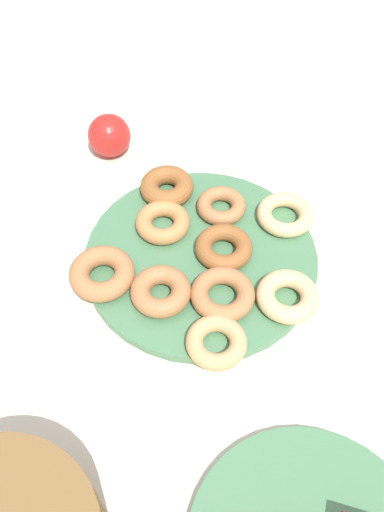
# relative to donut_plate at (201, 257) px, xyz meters

# --- Properties ---
(ground_plane) EXTENTS (2.40, 2.40, 0.00)m
(ground_plane) POSITION_rel_donut_plate_xyz_m (0.00, 0.00, -0.01)
(ground_plane) COLOR beige
(donut_plate) EXTENTS (0.33, 0.33, 0.02)m
(donut_plate) POSITION_rel_donut_plate_xyz_m (0.00, 0.00, 0.00)
(donut_plate) COLOR #4C7F56
(donut_plate) RESTS_ON ground_plane
(donut_0) EXTENTS (0.09, 0.09, 0.02)m
(donut_0) POSITION_rel_donut_plate_xyz_m (-0.09, -0.11, 0.02)
(donut_0) COLOR #EABC84
(donut_0) RESTS_ON donut_plate
(donut_1) EXTENTS (0.11, 0.11, 0.03)m
(donut_1) POSITION_rel_donut_plate_xyz_m (0.02, 0.09, 0.02)
(donut_1) COLOR #B27547
(donut_1) RESTS_ON donut_plate
(donut_2) EXTENTS (0.10, 0.10, 0.02)m
(donut_2) POSITION_rel_donut_plate_xyz_m (0.07, -0.02, 0.02)
(donut_2) COLOR #C6844C
(donut_2) RESTS_ON donut_plate
(donut_3) EXTENTS (0.11, 0.11, 0.02)m
(donut_3) POSITION_rel_donut_plate_xyz_m (0.01, -0.09, 0.02)
(donut_3) COLOR #B27547
(donut_3) RESTS_ON donut_plate
(donut_4) EXTENTS (0.13, 0.13, 0.03)m
(donut_4) POSITION_rel_donut_plate_xyz_m (0.10, 0.10, 0.02)
(donut_4) COLOR #B27547
(donut_4) RESTS_ON donut_plate
(donut_5) EXTENTS (0.11, 0.11, 0.02)m
(donut_5) POSITION_rel_donut_plate_xyz_m (-0.14, 0.02, 0.02)
(donut_5) COLOR #EABC84
(donut_5) RESTS_ON donut_plate
(donut_6) EXTENTS (0.11, 0.11, 0.02)m
(donut_6) POSITION_rel_donut_plate_xyz_m (-0.06, 0.06, 0.02)
(donut_6) COLOR #B27547
(donut_6) RESTS_ON donut_plate
(donut_7) EXTENTS (0.11, 0.11, 0.02)m
(donut_7) POSITION_rel_donut_plate_xyz_m (-0.03, -0.02, 0.02)
(donut_7) COLOR #995B2D
(donut_7) RESTS_ON donut_plate
(donut_8) EXTENTS (0.12, 0.12, 0.03)m
(donut_8) POSITION_rel_donut_plate_xyz_m (0.10, -0.09, 0.02)
(donut_8) COLOR #995B2D
(donut_8) RESTS_ON donut_plate
(donut_9) EXTENTS (0.11, 0.11, 0.02)m
(donut_9) POSITION_rel_donut_plate_xyz_m (-0.08, 0.13, 0.02)
(donut_9) COLOR tan
(donut_9) RESTS_ON donut_plate
(apple) EXTENTS (0.07, 0.07, 0.07)m
(apple) POSITION_rel_donut_plate_xyz_m (0.24, -0.15, 0.03)
(apple) COLOR red
(apple) RESTS_ON ground_plane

